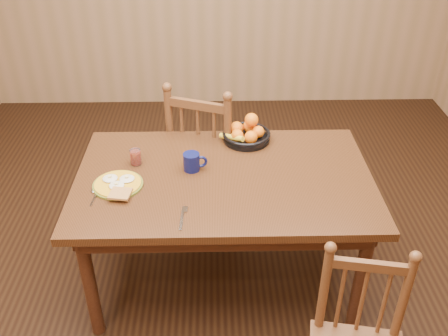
{
  "coord_description": "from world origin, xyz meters",
  "views": [
    {
      "loc": [
        -0.05,
        -2.23,
        2.26
      ],
      "look_at": [
        0.0,
        0.0,
        0.8
      ],
      "focal_mm": 40.0,
      "sensor_mm": 36.0,
      "label": 1
    }
  ],
  "objects_px": {
    "coffee_mug": "(192,162)",
    "chair_far": "(208,155)",
    "breakfast_plate": "(118,184)",
    "dining_table": "(224,189)",
    "fruit_bowl": "(246,133)"
  },
  "relations": [
    {
      "from": "breakfast_plate",
      "to": "coffee_mug",
      "type": "xyz_separation_m",
      "value": [
        0.38,
        0.15,
        0.04
      ]
    },
    {
      "from": "fruit_bowl",
      "to": "breakfast_plate",
      "type": "bearing_deg",
      "value": -146.13
    },
    {
      "from": "coffee_mug",
      "to": "fruit_bowl",
      "type": "xyz_separation_m",
      "value": [
        0.31,
        0.32,
        -0.0
      ]
    },
    {
      "from": "dining_table",
      "to": "fruit_bowl",
      "type": "height_order",
      "value": "fruit_bowl"
    },
    {
      "from": "dining_table",
      "to": "chair_far",
      "type": "xyz_separation_m",
      "value": [
        -0.09,
        0.61,
        -0.16
      ]
    },
    {
      "from": "breakfast_plate",
      "to": "dining_table",
      "type": "bearing_deg",
      "value": 8.85
    },
    {
      "from": "dining_table",
      "to": "breakfast_plate",
      "type": "distance_m",
      "value": 0.57
    },
    {
      "from": "chair_far",
      "to": "fruit_bowl",
      "type": "xyz_separation_m",
      "value": [
        0.24,
        -0.23,
        0.29
      ]
    },
    {
      "from": "chair_far",
      "to": "breakfast_plate",
      "type": "distance_m",
      "value": 0.87
    },
    {
      "from": "chair_far",
      "to": "breakfast_plate",
      "type": "height_order",
      "value": "chair_far"
    },
    {
      "from": "coffee_mug",
      "to": "chair_far",
      "type": "bearing_deg",
      "value": 81.95
    },
    {
      "from": "dining_table",
      "to": "chair_far",
      "type": "bearing_deg",
      "value": 98.83
    },
    {
      "from": "dining_table",
      "to": "coffee_mug",
      "type": "height_order",
      "value": "coffee_mug"
    },
    {
      "from": "fruit_bowl",
      "to": "coffee_mug",
      "type": "bearing_deg",
      "value": -134.7
    },
    {
      "from": "chair_far",
      "to": "fruit_bowl",
      "type": "bearing_deg",
      "value": 156.77
    }
  ]
}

